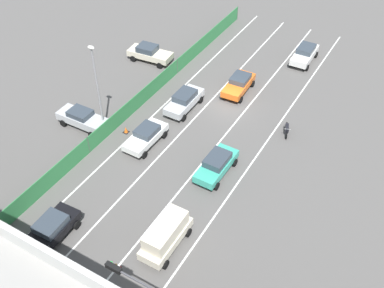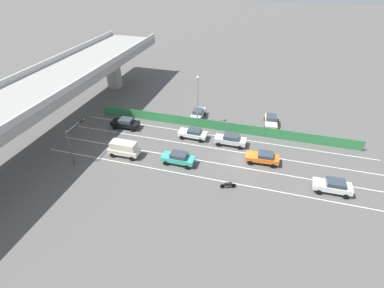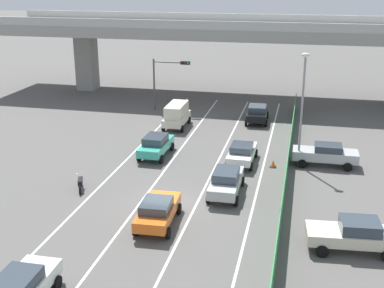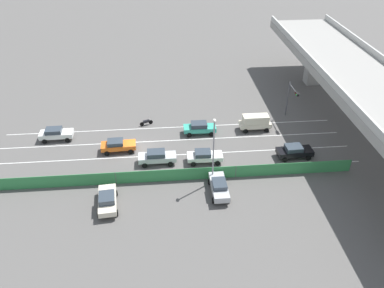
% 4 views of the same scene
% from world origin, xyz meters
% --- Properties ---
extents(ground_plane, '(300.00, 300.00, 0.00)m').
position_xyz_m(ground_plane, '(0.00, 0.00, 0.00)').
color(ground_plane, '#565451').
extents(lane_line_left_edge, '(0.14, 45.35, 0.01)m').
position_xyz_m(lane_line_left_edge, '(-5.16, 4.67, 0.00)').
color(lane_line_left_edge, silver).
rests_on(lane_line_left_edge, ground).
extents(lane_line_mid_left, '(0.14, 45.35, 0.01)m').
position_xyz_m(lane_line_mid_left, '(-1.72, 4.67, 0.00)').
color(lane_line_mid_left, silver).
rests_on(lane_line_mid_left, ground).
extents(lane_line_mid_right, '(0.14, 45.35, 0.01)m').
position_xyz_m(lane_line_mid_right, '(1.72, 4.67, 0.00)').
color(lane_line_mid_right, silver).
rests_on(lane_line_mid_right, ground).
extents(lane_line_right_edge, '(0.14, 45.35, 0.01)m').
position_xyz_m(lane_line_right_edge, '(5.16, 4.67, 0.00)').
color(lane_line_right_edge, silver).
rests_on(lane_line_right_edge, ground).
extents(elevated_overpass, '(56.57, 10.50, 8.92)m').
position_xyz_m(elevated_overpass, '(0.00, 29.35, 7.16)').
color(elevated_overpass, gray).
rests_on(elevated_overpass, ground).
extents(green_fence, '(0.10, 41.45, 1.61)m').
position_xyz_m(green_fence, '(6.94, 4.67, 0.80)').
color(green_fence, '#338447').
rests_on(green_fence, ground).
extents(car_taxi_teal, '(2.00, 4.43, 1.67)m').
position_xyz_m(car_taxi_teal, '(-3.20, 8.41, 0.93)').
color(car_taxi_teal, teal).
rests_on(car_taxi_teal, ground).
extents(car_van_cream, '(1.95, 4.32, 2.20)m').
position_xyz_m(car_van_cream, '(-3.56, 16.21, 1.24)').
color(car_van_cream, beige).
rests_on(car_van_cream, ground).
extents(car_taxi_orange, '(2.17, 4.45, 1.58)m').
position_xyz_m(car_taxi_orange, '(0.15, -2.44, 0.88)').
color(car_taxi_orange, orange).
rests_on(car_taxi_orange, ground).
extents(car_sedan_silver, '(1.97, 4.60, 1.69)m').
position_xyz_m(car_sedan_silver, '(3.25, 2.51, 0.93)').
color(car_sedan_silver, '#B7BABC').
rests_on(car_sedan_silver, ground).
extents(car_sedan_black, '(2.21, 4.49, 1.64)m').
position_xyz_m(car_sedan_black, '(3.50, 19.59, 0.91)').
color(car_sedan_black, black).
rests_on(car_sedan_black, ground).
extents(car_hatchback_white, '(2.04, 4.36, 1.53)m').
position_xyz_m(car_hatchback_white, '(3.51, 8.29, 0.86)').
color(car_hatchback_white, silver).
rests_on(car_hatchback_white, ground).
extents(motorcycle, '(0.89, 1.85, 0.93)m').
position_xyz_m(motorcycle, '(-6.17, 1.11, 0.46)').
color(motorcycle, black).
rests_on(motorcycle, ground).
extents(parked_sedan_cream, '(4.80, 2.39, 1.69)m').
position_xyz_m(parked_sedan_cream, '(10.72, -2.82, 0.92)').
color(parked_sedan_cream, beige).
rests_on(parked_sedan_cream, ground).
extents(parked_wagon_silver, '(4.71, 1.96, 1.64)m').
position_xyz_m(parked_wagon_silver, '(9.57, 9.20, 0.91)').
color(parked_wagon_silver, '#B2B5B7').
rests_on(parked_wagon_silver, ground).
extents(traffic_light, '(3.86, 0.40, 5.32)m').
position_xyz_m(traffic_light, '(-5.96, 21.72, 3.80)').
color(traffic_light, '#47474C').
rests_on(traffic_light, ground).
extents(street_lamp, '(0.60, 0.36, 8.30)m').
position_xyz_m(street_lamp, '(7.64, 8.74, 4.94)').
color(street_lamp, gray).
rests_on(street_lamp, ground).
extents(traffic_cone, '(0.47, 0.47, 0.56)m').
position_xyz_m(traffic_cone, '(5.87, 8.00, 0.26)').
color(traffic_cone, orange).
rests_on(traffic_cone, ground).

